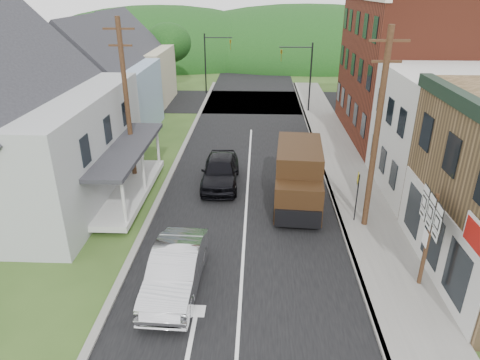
# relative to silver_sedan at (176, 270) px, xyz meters

# --- Properties ---
(ground) EXTENTS (120.00, 120.00, 0.00)m
(ground) POSITION_rel_silver_sedan_xyz_m (2.41, 1.38, -0.82)
(ground) COLOR #2D4719
(ground) RESTS_ON ground
(road) EXTENTS (9.00, 90.00, 0.02)m
(road) POSITION_rel_silver_sedan_xyz_m (2.41, 11.38, -0.82)
(road) COLOR black
(road) RESTS_ON ground
(cross_road) EXTENTS (60.00, 9.00, 0.02)m
(cross_road) POSITION_rel_silver_sedan_xyz_m (2.41, 28.38, -0.82)
(cross_road) COLOR black
(cross_road) RESTS_ON ground
(sidewalk_right) EXTENTS (2.80, 55.00, 0.15)m
(sidewalk_right) POSITION_rel_silver_sedan_xyz_m (8.31, 9.38, -0.74)
(sidewalk_right) COLOR slate
(sidewalk_right) RESTS_ON ground
(curb_right) EXTENTS (0.20, 55.00, 0.15)m
(curb_right) POSITION_rel_silver_sedan_xyz_m (6.96, 9.38, -0.74)
(curb_right) COLOR slate
(curb_right) RESTS_ON ground
(curb_left) EXTENTS (0.30, 55.00, 0.12)m
(curb_left) POSITION_rel_silver_sedan_xyz_m (-2.24, 9.38, -0.76)
(curb_left) COLOR slate
(curb_left) RESTS_ON ground
(storefront_white) EXTENTS (8.00, 7.00, 6.50)m
(storefront_white) POSITION_rel_silver_sedan_xyz_m (13.71, 8.88, 2.43)
(storefront_white) COLOR silver
(storefront_white) RESTS_ON ground
(storefront_red) EXTENTS (8.00, 12.00, 10.00)m
(storefront_red) POSITION_rel_silver_sedan_xyz_m (13.71, 18.38, 4.18)
(storefront_red) COLOR #602517
(storefront_red) RESTS_ON ground
(house_gray) EXTENTS (10.20, 12.24, 8.35)m
(house_gray) POSITION_rel_silver_sedan_xyz_m (-9.59, 7.38, 3.42)
(house_gray) COLOR #A9ACAE
(house_gray) RESTS_ON ground
(house_blue) EXTENTS (7.14, 8.16, 7.28)m
(house_blue) POSITION_rel_silver_sedan_xyz_m (-8.59, 18.38, 2.87)
(house_blue) COLOR #87A1B8
(house_blue) RESTS_ON ground
(house_cream) EXTENTS (7.14, 8.16, 7.28)m
(house_cream) POSITION_rel_silver_sedan_xyz_m (-9.09, 27.38, 2.87)
(house_cream) COLOR #B4A98B
(house_cream) RESTS_ON ground
(utility_pole_right) EXTENTS (1.60, 0.26, 9.00)m
(utility_pole_right) POSITION_rel_silver_sedan_xyz_m (8.01, 4.88, 3.84)
(utility_pole_right) COLOR #472D19
(utility_pole_right) RESTS_ON ground
(utility_pole_left) EXTENTS (1.60, 0.26, 9.00)m
(utility_pole_left) POSITION_rel_silver_sedan_xyz_m (-4.09, 9.38, 3.84)
(utility_pole_left) COLOR #472D19
(utility_pole_left) RESTS_ON ground
(traffic_signal_right) EXTENTS (2.87, 0.20, 6.00)m
(traffic_signal_right) POSITION_rel_silver_sedan_xyz_m (6.71, 24.88, 2.94)
(traffic_signal_right) COLOR black
(traffic_signal_right) RESTS_ON ground
(traffic_signal_left) EXTENTS (2.87, 0.20, 6.00)m
(traffic_signal_left) POSITION_rel_silver_sedan_xyz_m (-1.90, 31.88, 2.94)
(traffic_signal_left) COLOR black
(traffic_signal_left) RESTS_ON ground
(tree_left_c) EXTENTS (5.80, 5.80, 8.41)m
(tree_left_c) POSITION_rel_silver_sedan_xyz_m (-16.59, 21.38, 5.12)
(tree_left_c) COLOR #382616
(tree_left_c) RESTS_ON ground
(tree_left_d) EXTENTS (4.80, 4.80, 6.94)m
(tree_left_d) POSITION_rel_silver_sedan_xyz_m (-6.59, 33.38, 4.07)
(tree_left_d) COLOR #382616
(tree_left_d) RESTS_ON ground
(forested_ridge) EXTENTS (90.00, 30.00, 16.00)m
(forested_ridge) POSITION_rel_silver_sedan_xyz_m (2.41, 56.38, -0.82)
(forested_ridge) COLOR black
(forested_ridge) RESTS_ON ground
(silver_sedan) EXTENTS (1.89, 5.02, 1.64)m
(silver_sedan) POSITION_rel_silver_sedan_xyz_m (0.00, 0.00, 0.00)
(silver_sedan) COLOR silver
(silver_sedan) RESTS_ON ground
(dark_sedan) EXTENTS (2.08, 5.00, 1.69)m
(dark_sedan) POSITION_rel_silver_sedan_xyz_m (0.85, 9.24, 0.03)
(dark_sedan) COLOR black
(dark_sedan) RESTS_ON ground
(delivery_van) EXTENTS (2.61, 5.63, 3.07)m
(delivery_van) POSITION_rel_silver_sedan_xyz_m (5.02, 6.99, 0.73)
(delivery_van) COLOR black
(delivery_van) RESTS_ON ground
(route_sign_cluster) EXTENTS (0.25, 2.14, 3.74)m
(route_sign_cluster) POSITION_rel_silver_sedan_xyz_m (9.04, 0.54, 1.75)
(route_sign_cluster) COLOR #472D19
(route_sign_cluster) RESTS_ON sidewalk_right
(warning_sign) EXTENTS (0.25, 0.67, 2.54)m
(warning_sign) POSITION_rel_silver_sedan_xyz_m (7.57, 5.21, 0.96)
(warning_sign) COLOR black
(warning_sign) RESTS_ON sidewalk_right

